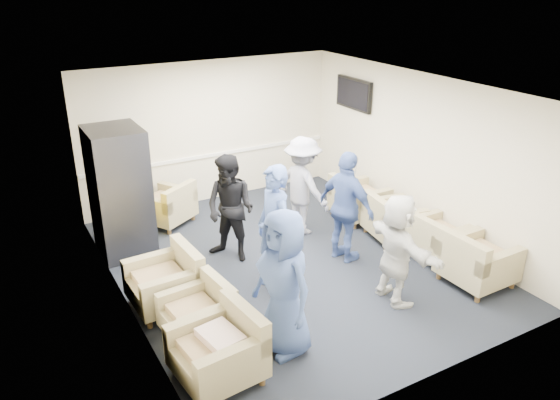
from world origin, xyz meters
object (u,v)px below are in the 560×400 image
armchair_corner (168,207)px  person_back_left (230,209)px  armchair_right_near (475,263)px  person_front_right (397,249)px  armchair_left_far (168,283)px  armchair_right_midfar (391,220)px  person_mid_left (274,230)px  armchair_right_midnear (433,239)px  person_mid_right (346,207)px  person_front_left (284,283)px  vending_machine (120,192)px  armchair_left_mid (201,314)px  armchair_left_near (222,351)px  person_back_right (303,186)px  armchair_right_far (357,201)px

armchair_corner → person_back_left: bearing=73.4°
armchair_right_near → person_front_right: 1.35m
armchair_left_far → armchair_right_midfar: 3.92m
armchair_left_far → person_mid_left: 1.58m
armchair_right_midnear → person_mid_right: (-1.23, 0.64, 0.56)m
person_front_left → person_front_right: bearing=85.8°
vending_machine → armchair_right_midnear: bearing=-32.3°
armchair_right_midnear → person_front_right: person_front_right is taller
person_back_left → person_mid_right: size_ratio=0.96×
armchair_left_far → armchair_right_midfar: bearing=88.8°
armchair_right_near → person_front_left: 3.14m
person_mid_left → armchair_corner: bearing=-168.6°
person_front_right → armchair_right_midfar: bearing=-33.9°
armchair_left_mid → person_front_right: person_front_right is taller
armchair_right_near → armchair_right_midnear: (0.07, 0.89, -0.03)m
armchair_left_mid → armchair_right_midfar: 3.90m
armchair_left_near → person_front_right: (2.68, 0.28, 0.43)m
armchair_right_midnear → vending_machine: 4.94m
armchair_right_near → person_mid_right: (-1.16, 1.53, 0.53)m
armchair_left_near → armchair_right_near: armchair_right_near is taller
armchair_left_near → person_back_right: bearing=129.6°
person_front_left → person_back_left: person_front_left is taller
armchair_left_mid → person_back_left: (1.16, 1.61, 0.54)m
person_front_left → person_back_left: size_ratio=1.07×
person_front_left → person_mid_left: person_mid_left is taller
armchair_right_near → person_mid_right: person_mid_right is taller
person_back_left → person_mid_right: person_mid_right is taller
vending_machine → person_back_left: vending_machine is taller
armchair_left_mid → armchair_right_far: size_ratio=0.97×
person_back_left → armchair_left_far: bearing=-91.8°
armchair_left_far → person_mid_left: bearing=74.3°
armchair_corner → person_front_left: bearing=59.3°
person_back_left → armchair_left_near: bearing=-59.9°
armchair_left_mid → person_front_left: (0.76, -0.73, 0.60)m
person_mid_right → person_mid_left: bearing=86.3°
person_front_right → person_back_right: bearing=4.6°
armchair_right_midnear → person_front_left: 3.31m
person_back_right → person_front_right: person_back_right is taller
vending_machine → person_mid_left: 2.67m
armchair_right_near → person_back_left: bearing=46.9°
armchair_right_far → vending_machine: bearing=78.6°
armchair_left_near → person_back_left: 2.78m
person_back_left → armchair_right_midnear: bearing=28.1°
armchair_right_near → person_mid_left: 2.92m
armchair_right_far → person_back_left: (-2.61, -0.25, 0.50)m
armchair_left_near → armchair_right_midfar: armchair_left_near is taller
armchair_right_midnear → person_front_right: (-1.32, -0.63, 0.46)m
armchair_right_near → armchair_right_far: bearing=0.6°
armchair_corner → vending_machine: vending_machine is taller
armchair_left_far → person_mid_right: (2.81, -0.11, 0.53)m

